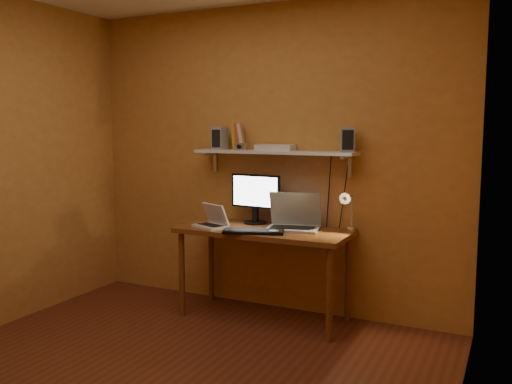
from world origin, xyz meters
The scene contains 14 objects.
room centered at (0.00, 0.00, 1.30)m, with size 3.44×3.24×2.64m.
desk centered at (0.11, 1.28, 0.66)m, with size 1.40×0.60×0.75m.
wall_shelf centered at (0.11, 1.47, 1.36)m, with size 1.40×0.25×0.21m.
monitor centered at (-0.06, 1.47, 0.99)m, with size 0.47×0.21×0.42m.
laptop centered at (0.33, 1.38, 0.83)m, with size 0.46×0.37×0.30m.
netbook centered at (-0.30, 1.16, 0.80)m, with size 0.32×0.28×0.19m.
keyboard centered at (0.11, 1.08, 0.76)m, with size 0.47×0.16×0.03m, color black.
mouse centered at (0.28, 1.10, 0.77)m, with size 0.10×0.06×0.04m, color silver.
desk_lamp centered at (0.77, 1.41, 0.96)m, with size 0.09×0.23×0.38m.
speaker_left centered at (-0.40, 1.47, 1.47)m, with size 0.11×0.11×0.19m, color gray.
speaker_right centered at (0.73, 1.48, 1.47)m, with size 0.11×0.11×0.19m, color gray.
books centered at (-0.24, 1.50, 1.49)m, with size 0.16×0.16×0.23m.
shelf_camera centered at (-0.18, 1.42, 1.41)m, with size 0.11×0.05×0.06m.
router centered at (0.12, 1.48, 1.40)m, with size 0.31×0.20×0.05m, color silver.
Camera 1 is at (1.93, -2.64, 1.57)m, focal length 38.00 mm.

